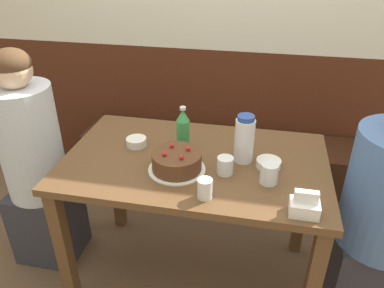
% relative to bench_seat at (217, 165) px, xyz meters
% --- Properties ---
extents(ground_plane, '(12.00, 12.00, 0.00)m').
position_rel_bench_seat_xyz_m(ground_plane, '(0.00, -0.83, -0.22)').
color(ground_plane, brown).
extents(back_wall, '(4.80, 0.04, 2.50)m').
position_rel_bench_seat_xyz_m(back_wall, '(0.00, 0.22, 1.03)').
color(back_wall, '#4C2314').
rests_on(back_wall, ground_plane).
extents(bench_seat, '(1.93, 0.38, 0.45)m').
position_rel_bench_seat_xyz_m(bench_seat, '(0.00, 0.00, 0.00)').
color(bench_seat, '#381E11').
rests_on(bench_seat, ground_plane).
extents(dining_table, '(1.23, 0.75, 0.78)m').
position_rel_bench_seat_xyz_m(dining_table, '(0.00, -0.83, 0.44)').
color(dining_table, brown).
rests_on(dining_table, ground_plane).
extents(birthday_cake, '(0.26, 0.26, 0.11)m').
position_rel_bench_seat_xyz_m(birthday_cake, '(-0.06, -0.94, 0.60)').
color(birthday_cake, white).
rests_on(birthday_cake, dining_table).
extents(water_pitcher, '(0.09, 0.09, 0.23)m').
position_rel_bench_seat_xyz_m(water_pitcher, '(0.22, -0.79, 0.66)').
color(water_pitcher, white).
rests_on(water_pitcher, dining_table).
extents(soju_bottle, '(0.07, 0.07, 0.22)m').
position_rel_bench_seat_xyz_m(soju_bottle, '(-0.08, -0.74, 0.66)').
color(soju_bottle, '#388E4C').
rests_on(soju_bottle, dining_table).
extents(napkin_holder, '(0.11, 0.08, 0.11)m').
position_rel_bench_seat_xyz_m(napkin_holder, '(0.48, -1.14, 0.59)').
color(napkin_holder, white).
rests_on(napkin_holder, dining_table).
extents(bowl_soup_white, '(0.10, 0.10, 0.04)m').
position_rel_bench_seat_xyz_m(bowl_soup_white, '(-0.31, -0.76, 0.57)').
color(bowl_soup_white, white).
rests_on(bowl_soup_white, dining_table).
extents(bowl_rice_small, '(0.11, 0.11, 0.04)m').
position_rel_bench_seat_xyz_m(bowl_rice_small, '(0.34, -0.83, 0.57)').
color(bowl_rice_small, white).
rests_on(bowl_rice_small, dining_table).
extents(glass_water_tall, '(0.07, 0.07, 0.08)m').
position_rel_bench_seat_xyz_m(glass_water_tall, '(0.15, -0.92, 0.59)').
color(glass_water_tall, silver).
rests_on(glass_water_tall, dining_table).
extents(glass_tumbler_short, '(0.06, 0.06, 0.09)m').
position_rel_bench_seat_xyz_m(glass_tumbler_short, '(0.10, -1.11, 0.60)').
color(glass_tumbler_short, silver).
rests_on(glass_tumbler_short, dining_table).
extents(glass_shot_small, '(0.08, 0.08, 0.09)m').
position_rel_bench_seat_xyz_m(glass_shot_small, '(0.34, -0.95, 0.60)').
color(glass_shot_small, silver).
rests_on(glass_shot_small, dining_table).
extents(person_teal_shirt, '(0.34, 0.32, 1.25)m').
position_rel_bench_seat_xyz_m(person_teal_shirt, '(-0.88, -0.82, 0.37)').
color(person_teal_shirt, '#33333D').
rests_on(person_teal_shirt, ground_plane).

